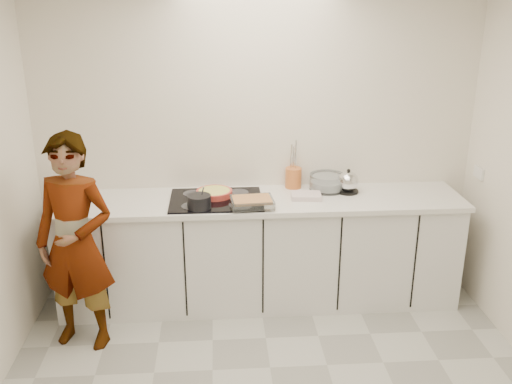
{
  "coord_description": "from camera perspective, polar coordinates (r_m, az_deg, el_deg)",
  "views": [
    {
      "loc": [
        -0.33,
        -2.94,
        2.49
      ],
      "look_at": [
        -0.05,
        1.05,
        1.05
      ],
      "focal_mm": 40.0,
      "sensor_mm": 36.0,
      "label": 1
    }
  ],
  "objects": [
    {
      "name": "base_cabinets",
      "position": [
        4.71,
        0.41,
        -6.1
      ],
      "size": [
        3.2,
        0.58,
        0.87
      ],
      "primitive_type": "cube",
      "color": "white",
      "rests_on": "floor"
    },
    {
      "name": "hob",
      "position": [
        4.49,
        -4.01,
        -0.79
      ],
      "size": [
        0.72,
        0.54,
        0.01
      ],
      "primitive_type": "cube",
      "color": "black",
      "rests_on": "countertop"
    },
    {
      "name": "wall_back",
      "position": [
        4.71,
        0.14,
        5.14
      ],
      "size": [
        3.6,
        0.0,
        2.6
      ],
      "primitive_type": "cube",
      "color": "white",
      "rests_on": "ground"
    },
    {
      "name": "countertop",
      "position": [
        4.53,
        0.43,
        -0.91
      ],
      "size": [
        3.24,
        0.64,
        0.04
      ],
      "primitive_type": "cube",
      "color": "white",
      "rests_on": "base_cabinets"
    },
    {
      "name": "mixing_bowl",
      "position": [
        4.73,
        7.12,
        0.91
      ],
      "size": [
        0.32,
        0.32,
        0.13
      ],
      "color": "silver",
      "rests_on": "countertop"
    },
    {
      "name": "utensil_crock",
      "position": [
        4.76,
        3.75,
        1.43
      ],
      "size": [
        0.15,
        0.15,
        0.17
      ],
      "primitive_type": "cylinder",
      "rotation": [
        0.0,
        0.0,
        0.13
      ],
      "color": "#CF6C2F",
      "rests_on": "countertop"
    },
    {
      "name": "baking_dish",
      "position": [
        4.32,
        -0.41,
        -0.98
      ],
      "size": [
        0.34,
        0.26,
        0.06
      ],
      "color": "silver",
      "rests_on": "hob"
    },
    {
      "name": "tea_towel",
      "position": [
        4.54,
        5.03,
        -0.39
      ],
      "size": [
        0.25,
        0.19,
        0.04
      ],
      "primitive_type": "cube",
      "rotation": [
        0.0,
        0.0,
        -0.1
      ],
      "color": "white",
      "rests_on": "countertop"
    },
    {
      "name": "cook",
      "position": [
        4.21,
        -17.6,
        -4.94
      ],
      "size": [
        0.66,
        0.52,
        1.59
      ],
      "primitive_type": "imported",
      "rotation": [
        0.0,
        0.0,
        -0.26
      ],
      "color": "white",
      "rests_on": "floor"
    },
    {
      "name": "saucepan",
      "position": [
        4.3,
        -5.71,
        -0.96
      ],
      "size": [
        0.23,
        0.23,
        0.17
      ],
      "color": "black",
      "rests_on": "hob"
    },
    {
      "name": "kettle",
      "position": [
        4.69,
        9.18,
        0.94
      ],
      "size": [
        0.21,
        0.21,
        0.2
      ],
      "color": "black",
      "rests_on": "countertop"
    },
    {
      "name": "tart_dish",
      "position": [
        4.54,
        -4.19,
        -0.07
      ],
      "size": [
        0.31,
        0.31,
        0.05
      ],
      "color": "#C63B31",
      "rests_on": "hob"
    }
  ]
}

